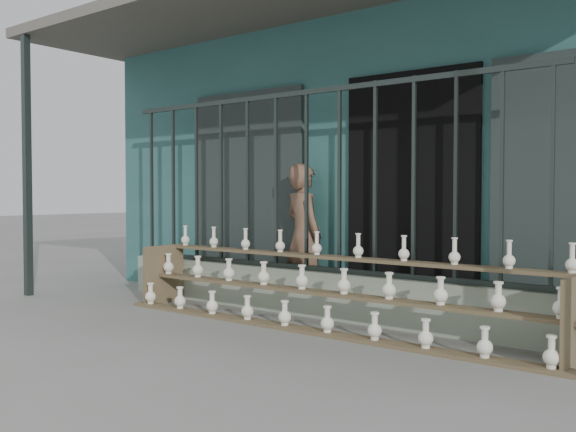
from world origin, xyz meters
The scene contains 6 objects.
ground centered at (0.00, 0.00, 0.00)m, with size 60.00×60.00×0.00m, color slate.
workshop_building centered at (0.00, 4.23, 1.62)m, with size 7.40×6.60×3.21m.
parapet_wall centered at (0.00, 1.30, 0.23)m, with size 5.00×0.20×0.45m, color gray.
security_fence centered at (0.00, 1.30, 1.35)m, with size 5.00×0.04×1.80m.
shelf_rack centered at (0.47, 0.89, 0.36)m, with size 4.50×0.68×0.85m.
elderly_woman centered at (-0.26, 1.60, 0.77)m, with size 0.56×0.37×1.53m, color brown.
Camera 1 is at (3.79, -3.85, 1.21)m, focal length 40.00 mm.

